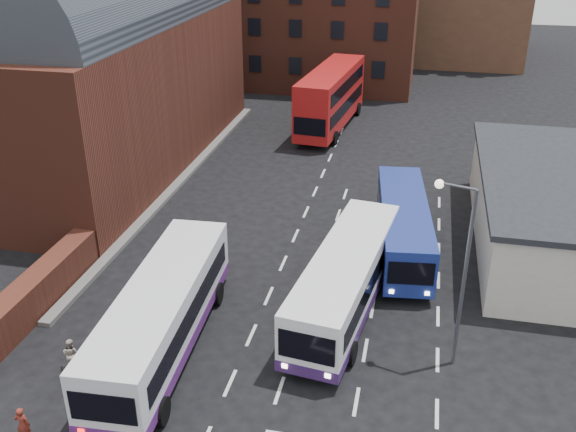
% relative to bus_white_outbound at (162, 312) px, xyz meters
% --- Properties ---
extents(ground, '(180.00, 180.00, 0.00)m').
position_rel_bus_white_outbound_xyz_m(ground, '(3.31, -0.71, -1.89)').
color(ground, black).
extents(railway_station, '(12.00, 28.00, 16.00)m').
position_rel_bus_white_outbound_xyz_m(railway_station, '(-12.19, 20.29, 5.75)').
color(railway_station, '#602B1E').
rests_on(railway_station, ground).
extents(forecourt_wall, '(1.20, 10.00, 1.80)m').
position_rel_bus_white_outbound_xyz_m(forecourt_wall, '(-6.89, 1.29, -0.99)').
color(forecourt_wall, '#602B1E').
rests_on(forecourt_wall, ground).
extents(cream_building, '(10.40, 16.40, 4.25)m').
position_rel_bus_white_outbound_xyz_m(cream_building, '(18.31, 13.29, 0.27)').
color(cream_building, beige).
rests_on(cream_building, ground).
extents(brick_terrace, '(22.00, 10.00, 11.00)m').
position_rel_bus_white_outbound_xyz_m(brick_terrace, '(-2.69, 45.29, 3.61)').
color(brick_terrace, brown).
rests_on(brick_terrace, ground).
extents(castle_keep, '(22.00, 22.00, 12.00)m').
position_rel_bus_white_outbound_xyz_m(castle_keep, '(9.31, 65.29, 4.11)').
color(castle_keep, brown).
rests_on(castle_keep, ground).
extents(bus_white_outbound, '(3.45, 11.84, 3.19)m').
position_rel_bus_white_outbound_xyz_m(bus_white_outbound, '(0.00, 0.00, 0.00)').
color(bus_white_outbound, white).
rests_on(bus_white_outbound, ground).
extents(bus_white_inbound, '(4.02, 11.54, 3.08)m').
position_rel_bus_white_outbound_xyz_m(bus_white_inbound, '(7.03, 4.45, -0.07)').
color(bus_white_inbound, white).
rests_on(bus_white_inbound, ground).
extents(bus_blue, '(3.62, 10.80, 2.89)m').
position_rel_bus_white_outbound_xyz_m(bus_blue, '(9.31, 10.63, -0.18)').
color(bus_blue, navy).
rests_on(bus_blue, ground).
extents(bus_red_double, '(4.11, 12.62, 4.96)m').
position_rel_bus_white_outbound_xyz_m(bus_red_double, '(2.22, 31.05, 0.75)').
color(bus_red_double, red).
rests_on(bus_red_double, ground).
extents(street_lamp, '(1.56, 0.63, 7.91)m').
position_rel_bus_white_outbound_xyz_m(street_lamp, '(11.64, 1.69, 2.89)').
color(street_lamp, '#565860').
rests_on(street_lamp, ground).
extents(pedestrian_red, '(0.56, 0.39, 1.46)m').
position_rel_bus_white_outbound_xyz_m(pedestrian_red, '(-2.84, -5.90, -1.16)').
color(pedestrian_red, maroon).
rests_on(pedestrian_red, ground).
extents(pedestrian_beige, '(0.70, 0.57, 1.37)m').
position_rel_bus_white_outbound_xyz_m(pedestrian_beige, '(-3.24, -1.94, -1.20)').
color(pedestrian_beige, beige).
rests_on(pedestrian_beige, ground).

